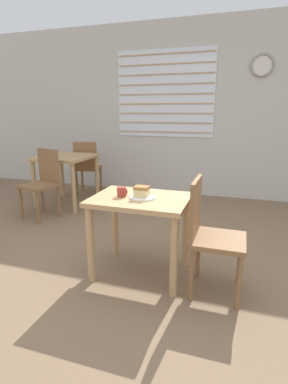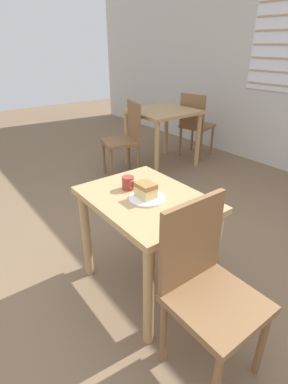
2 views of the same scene
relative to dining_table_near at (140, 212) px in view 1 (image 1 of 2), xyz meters
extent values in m
plane|color=#7A6047|center=(0.02, -0.23, -0.57)|extent=(14.00, 14.00, 0.00)
cube|color=beige|center=(0.02, 2.80, 0.83)|extent=(10.00, 0.06, 2.80)
cube|color=white|center=(-0.51, 2.76, 1.10)|extent=(1.63, 0.01, 1.38)
cube|color=tan|center=(-0.51, 2.75, 0.49)|extent=(1.60, 0.01, 0.02)
cube|color=tan|center=(-0.51, 2.75, 0.64)|extent=(1.60, 0.01, 0.02)
cube|color=tan|center=(-0.51, 2.75, 0.80)|extent=(1.60, 0.01, 0.02)
cube|color=tan|center=(-0.51, 2.75, 0.95)|extent=(1.60, 0.01, 0.02)
cube|color=tan|center=(-0.51, 2.75, 1.10)|extent=(1.60, 0.01, 0.02)
cube|color=tan|center=(-0.51, 2.75, 1.26)|extent=(1.60, 0.01, 0.02)
cube|color=tan|center=(-0.51, 2.75, 1.41)|extent=(1.60, 0.01, 0.02)
cube|color=tan|center=(-0.51, 2.75, 1.56)|extent=(1.60, 0.01, 0.02)
cube|color=tan|center=(-0.51, 2.75, 1.72)|extent=(1.60, 0.01, 0.02)
torus|color=gray|center=(0.96, 2.75, 1.48)|extent=(0.34, 0.04, 0.34)
cylinder|color=silver|center=(0.96, 2.76, 1.48)|extent=(0.28, 0.01, 0.28)
cube|color=tan|center=(0.00, 0.00, 0.11)|extent=(0.81, 0.61, 0.04)
cylinder|color=tan|center=(-0.35, -0.26, -0.24)|extent=(0.06, 0.06, 0.66)
cylinder|color=tan|center=(0.35, -0.26, -0.24)|extent=(0.06, 0.06, 0.66)
cylinder|color=tan|center=(-0.35, 0.26, -0.24)|extent=(0.06, 0.06, 0.66)
cylinder|color=tan|center=(0.35, 0.26, -0.24)|extent=(0.06, 0.06, 0.66)
cube|color=tan|center=(-1.73, 1.60, 0.17)|extent=(0.75, 0.82, 0.04)
cylinder|color=tan|center=(-2.06, 1.24, -0.21)|extent=(0.06, 0.06, 0.71)
cylinder|color=tan|center=(-1.41, 1.24, -0.21)|extent=(0.06, 0.06, 0.71)
cylinder|color=tan|center=(-2.06, 1.96, -0.21)|extent=(0.06, 0.06, 0.71)
cylinder|color=tan|center=(-1.41, 1.96, -0.21)|extent=(0.06, 0.06, 0.71)
cube|color=brown|center=(0.66, -0.10, -0.12)|extent=(0.40, 0.40, 0.04)
cylinder|color=brown|center=(0.84, -0.27, -0.35)|extent=(0.04, 0.04, 0.43)
cylinder|color=brown|center=(0.84, 0.07, -0.35)|extent=(0.04, 0.04, 0.43)
cylinder|color=brown|center=(0.49, -0.27, -0.35)|extent=(0.04, 0.04, 0.43)
cylinder|color=brown|center=(0.49, 0.07, -0.35)|extent=(0.04, 0.04, 0.43)
cube|color=brown|center=(0.48, -0.10, 0.12)|extent=(0.03, 0.38, 0.45)
cube|color=brown|center=(-1.74, 0.93, -0.12)|extent=(0.49, 0.49, 0.04)
cylinder|color=brown|center=(-1.95, 0.81, -0.35)|extent=(0.04, 0.04, 0.43)
cylinder|color=brown|center=(-1.62, 0.72, -0.35)|extent=(0.04, 0.04, 0.43)
cylinder|color=brown|center=(-1.86, 1.14, -0.35)|extent=(0.04, 0.04, 0.43)
cylinder|color=brown|center=(-1.53, 1.05, -0.35)|extent=(0.04, 0.04, 0.43)
cube|color=brown|center=(-1.69, 1.11, 0.12)|extent=(0.38, 0.13, 0.45)
cube|color=brown|center=(-1.72, 2.27, -0.12)|extent=(0.49, 0.49, 0.04)
cylinder|color=brown|center=(-1.60, 2.48, -0.35)|extent=(0.04, 0.04, 0.43)
cylinder|color=brown|center=(-1.93, 2.39, -0.35)|extent=(0.04, 0.04, 0.43)
cylinder|color=brown|center=(-1.51, 2.14, -0.35)|extent=(0.04, 0.04, 0.43)
cylinder|color=brown|center=(-1.84, 2.06, -0.35)|extent=(0.04, 0.04, 0.43)
cube|color=brown|center=(-1.68, 2.09, 0.12)|extent=(0.38, 0.12, 0.45)
cylinder|color=white|center=(0.02, -0.02, 0.14)|extent=(0.22, 0.22, 0.01)
cube|color=#E5CC89|center=(0.01, -0.02, 0.18)|extent=(0.11, 0.09, 0.06)
cube|color=#A3703D|center=(0.01, -0.02, 0.22)|extent=(0.12, 0.09, 0.03)
cylinder|color=#9E382D|center=(-0.16, -0.02, 0.18)|extent=(0.08, 0.08, 0.08)
torus|color=#9E382D|center=(-0.12, -0.02, 0.18)|extent=(0.01, 0.06, 0.06)
camera|label=1|loc=(0.78, -2.28, 0.83)|focal=28.00mm
camera|label=2|loc=(1.27, -0.98, 0.97)|focal=28.00mm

